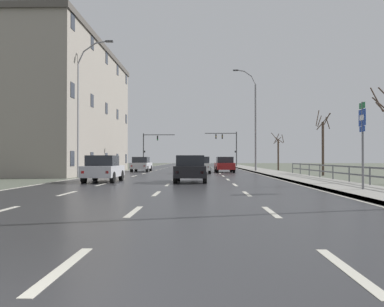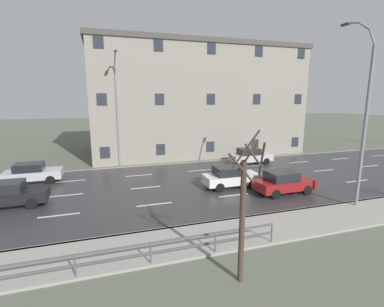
{
  "view_description": "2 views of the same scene",
  "coord_description": "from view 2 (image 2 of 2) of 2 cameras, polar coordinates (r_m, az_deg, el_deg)",
  "views": [
    {
      "loc": [
        1.7,
        -3.02,
        1.37
      ],
      "look_at": [
        0.64,
        48.94,
        2.05
      ],
      "focal_mm": 38.22,
      "sensor_mm": 36.0,
      "label": 1
    },
    {
      "loc": [
        19.89,
        26.13,
        6.49
      ],
      "look_at": [
        0.0,
        32.58,
        2.36
      ],
      "focal_mm": 26.38,
      "sensor_mm": 36.0,
      "label": 2
    }
  ],
  "objects": [
    {
      "name": "ground_plane",
      "position": [
        30.28,
        29.02,
        -2.75
      ],
      "size": [
        160.0,
        160.0,
        0.12
      ],
      "color": "#5B6051"
    },
    {
      "name": "street_lamp_midground",
      "position": [
        19.07,
        31.37,
        6.15
      ],
      "size": [
        2.5,
        0.24,
        10.94
      ],
      "color": "slate",
      "rests_on": "ground"
    },
    {
      "name": "street_lamp_left_bank",
      "position": [
        27.37,
        -14.88,
        7.79
      ],
      "size": [
        2.78,
        0.24,
        10.38
      ],
      "color": "slate",
      "rests_on": "ground"
    },
    {
      "name": "car_far_left",
      "position": [
        25.12,
        -29.57,
        -3.39
      ],
      "size": [
        1.86,
        4.11,
        1.57
      ],
      "rotation": [
        0.0,
        0.0,
        0.01
      ],
      "color": "#B7B7BC",
      "rests_on": "ground"
    },
    {
      "name": "car_distant",
      "position": [
        20.98,
        7.83,
        -4.66
      ],
      "size": [
        1.86,
        4.11,
        1.57
      ],
      "rotation": [
        0.0,
        0.0,
        -0.01
      ],
      "color": "silver",
      "rests_on": "ground"
    },
    {
      "name": "car_mid_centre",
      "position": [
        20.34,
        -33.04,
        -6.91
      ],
      "size": [
        1.86,
        4.11,
        1.57
      ],
      "rotation": [
        0.0,
        0.0,
        -0.01
      ],
      "color": "black",
      "rests_on": "ground"
    },
    {
      "name": "car_near_right",
      "position": [
        28.79,
        11.72,
        -0.45
      ],
      "size": [
        1.92,
        4.14,
        1.57
      ],
      "rotation": [
        0.0,
        0.0,
        -0.02
      ],
      "color": "#B7B7BC",
      "rests_on": "ground"
    },
    {
      "name": "car_far_right",
      "position": [
        20.46,
        18.02,
        -5.52
      ],
      "size": [
        1.94,
        4.15,
        1.57
      ],
      "rotation": [
        0.0,
        0.0,
        0.03
      ],
      "color": "maroon",
      "rests_on": "ground"
    },
    {
      "name": "brick_building",
      "position": [
        36.01,
        -0.26,
        10.75
      ],
      "size": [
        13.91,
        24.31,
        12.42
      ],
      "color": "gray",
      "rests_on": "ground"
    },
    {
      "name": "bare_tree_mid",
      "position": [
        10.08,
        10.34,
        -11.86
      ],
      "size": [
        1.39,
        1.43,
        5.45
      ],
      "color": "#423328",
      "rests_on": "ground"
    }
  ]
}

